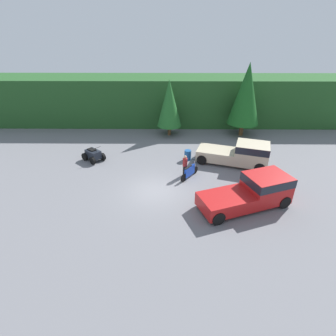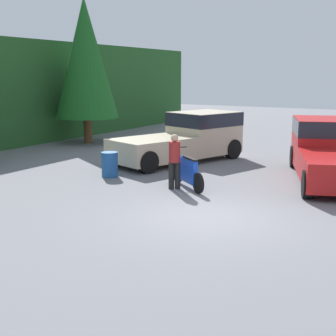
# 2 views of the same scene
# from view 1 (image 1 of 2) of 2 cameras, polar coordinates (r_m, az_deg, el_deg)

# --- Properties ---
(ground_plane) EXTENTS (80.00, 80.00, 0.00)m
(ground_plane) POSITION_cam_1_polar(r_m,az_deg,el_deg) (18.68, -2.76, -4.95)
(ground_plane) COLOR slate
(hillside_backdrop) EXTENTS (44.00, 6.00, 5.31)m
(hillside_backdrop) POSITION_cam_1_polar(r_m,az_deg,el_deg) (32.55, -1.35, 14.63)
(hillside_backdrop) COLOR #235123
(hillside_backdrop) RESTS_ON ground_plane
(tree_left) EXTENTS (2.55, 2.55, 5.81)m
(tree_left) POSITION_cam_1_polar(r_m,az_deg,el_deg) (27.64, 0.29, 13.86)
(tree_left) COLOR brown
(tree_left) RESTS_ON ground_plane
(tree_mid_left) EXTENTS (3.27, 3.27, 7.42)m
(tree_mid_left) POSITION_cam_1_polar(r_m,az_deg,el_deg) (28.50, 16.63, 15.14)
(tree_mid_left) COLOR brown
(tree_mid_left) RESTS_ON ground_plane
(pickup_truck_red) EXTENTS (6.25, 4.07, 1.99)m
(pickup_truck_red) POSITION_cam_1_polar(r_m,az_deg,el_deg) (17.58, 18.12, -4.76)
(pickup_truck_red) COLOR red
(pickup_truck_red) RESTS_ON ground_plane
(pickup_truck_second) EXTENTS (6.15, 3.85, 1.99)m
(pickup_truck_second) POSITION_cam_1_polar(r_m,az_deg,el_deg) (22.60, 15.41, 3.16)
(pickup_truck_second) COLOR beige
(pickup_truck_second) RESTS_ON ground_plane
(dirt_bike) EXTENTS (1.43, 1.82, 1.21)m
(dirt_bike) POSITION_cam_1_polar(r_m,az_deg,el_deg) (20.10, 4.73, -0.81)
(dirt_bike) COLOR black
(dirt_bike) RESTS_ON ground_plane
(quad_atv) EXTENTS (2.21, 2.15, 1.30)m
(quad_atv) POSITION_cam_1_polar(r_m,az_deg,el_deg) (23.63, -15.94, 2.78)
(quad_atv) COLOR black
(quad_atv) RESTS_ON ground_plane
(rider_person) EXTENTS (0.50, 0.50, 1.74)m
(rider_person) POSITION_cam_1_polar(r_m,az_deg,el_deg) (20.10, 3.71, 0.67)
(rider_person) COLOR black
(rider_person) RESTS_ON ground_plane
(steel_barrel) EXTENTS (0.58, 0.58, 0.88)m
(steel_barrel) POSITION_cam_1_polar(r_m,az_deg,el_deg) (22.92, 4.31, 2.83)
(steel_barrel) COLOR #1E5193
(steel_barrel) RESTS_ON ground_plane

